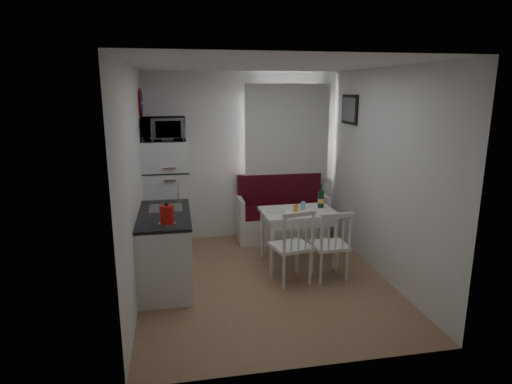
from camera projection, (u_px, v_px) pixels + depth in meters
floor at (265, 281)px, 5.36m from camera, size 3.00×3.50×0.02m
ceiling at (266, 65)px, 4.75m from camera, size 3.00×3.50×0.02m
wall_back at (242, 157)px, 6.72m from camera, size 3.00×0.02×2.60m
wall_front at (311, 224)px, 3.38m from camera, size 3.00×0.02×2.60m
wall_left at (134, 184)px, 4.78m from camera, size 0.02×3.50×2.60m
wall_right at (383, 175)px, 5.32m from camera, size 0.02×3.50×2.60m
window at (286, 136)px, 6.75m from camera, size 1.22×0.06×1.47m
curtain at (288, 133)px, 6.67m from camera, size 1.35×0.02×1.50m
kitchen_counter at (166, 248)px, 5.18m from camera, size 0.62×1.32×1.16m
wall_sign at (142, 103)px, 5.98m from camera, size 0.03×0.40×0.40m
picture_frame at (349, 109)px, 6.19m from camera, size 0.04×0.52×0.42m
bench at (282, 218)px, 6.83m from camera, size 1.42×0.55×1.02m
dining_table at (298, 217)px, 5.79m from camera, size 1.00×0.72×0.74m
chair_left at (293, 239)px, 5.13m from camera, size 0.52×0.51×0.51m
chair_right at (333, 239)px, 5.23m from camera, size 0.43×0.42×0.48m
fridge at (167, 195)px, 6.29m from camera, size 0.65×0.65×1.63m
microwave at (164, 129)px, 6.02m from camera, size 0.60×0.40×0.33m
kettle at (167, 215)px, 4.60m from camera, size 0.18×0.18×0.24m
wine_bottle at (321, 196)px, 5.89m from camera, size 0.08×0.08×0.34m
drinking_glass_orange at (296, 208)px, 5.70m from camera, size 0.06×0.06×0.10m
drinking_glass_blue at (303, 206)px, 5.82m from camera, size 0.06×0.06×0.11m
plate at (276, 211)px, 5.74m from camera, size 0.24×0.24×0.02m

